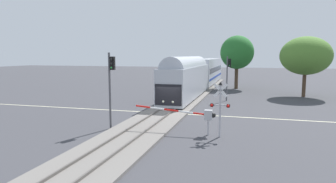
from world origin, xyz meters
name	(u,v)px	position (x,y,z in m)	size (l,w,h in m)	color
ground_plane	(166,113)	(0.00, 0.00, 0.00)	(220.00, 220.00, 0.00)	#3D3D42
road_centre_stripe	(166,113)	(0.00, 0.00, 0.00)	(44.00, 0.20, 0.01)	beige
railway_track	(166,112)	(0.00, 0.00, 0.10)	(4.40, 80.00, 0.32)	slate
commuter_train	(199,73)	(0.00, 19.92, 2.79)	(3.04, 41.28, 5.16)	#B2B7C1
crossing_gate_near	(199,115)	(4.38, -6.82, 1.44)	(6.00, 0.40, 1.93)	#B7B7BC
crossing_signal_mast	(220,104)	(5.90, -7.19, 2.36)	(1.36, 0.44, 3.85)	#B2B2B7
traffic_signal_far_side	(228,71)	(5.27, 9.43, 3.69)	(0.53, 0.38, 5.51)	#4C4C51
traffic_signal_median	(111,78)	(-2.32, -7.02, 3.91)	(0.53, 0.38, 5.84)	#4C4C51
elm_centre_background	(237,53)	(5.71, 23.43, 6.08)	(5.52, 5.52, 8.88)	#4C3828
maple_right_background	(306,56)	(15.01, 15.97, 5.56)	(6.64, 6.64, 8.14)	#4C3828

